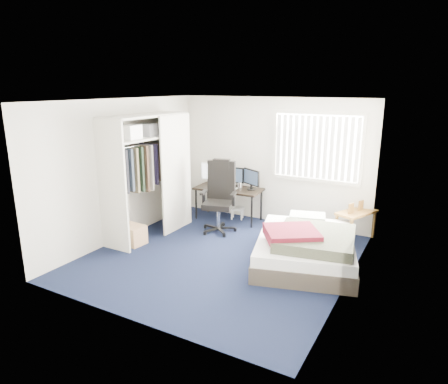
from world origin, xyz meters
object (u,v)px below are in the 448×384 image
bed (306,246)px  desk (229,186)px  nightstand (356,215)px  office_chair (220,204)px

bed → desk: bearing=147.9°
desk → nightstand: bearing=2.1°
office_chair → nightstand: office_chair is taller
desk → nightstand: 2.55m
desk → nightstand: desk is taller
desk → nightstand: (2.54, 0.09, -0.25)m
bed → office_chair: bearing=161.7°
nightstand → desk: bearing=-177.9°
desk → office_chair: 0.70m
desk → bed: (2.06, -1.29, -0.44)m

